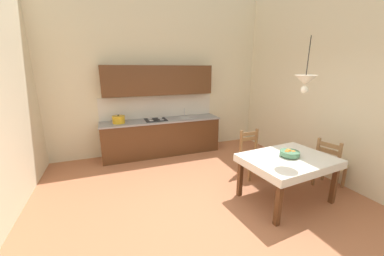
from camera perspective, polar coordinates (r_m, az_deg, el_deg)
name	(u,v)px	position (r m, az deg, el deg)	size (l,w,h in m)	color
ground_plane	(208,213)	(3.73, 4.02, -20.85)	(5.99, 6.42, 0.10)	#B7704C
wall_back	(160,74)	(5.84, -8.21, 13.46)	(5.99, 0.12, 3.98)	beige
wall_right	(353,77)	(4.89, 35.89, 10.56)	(0.12, 6.42, 3.98)	beige
kitchen_cabinetry	(161,121)	(5.64, -7.93, 1.80)	(2.92, 0.63, 2.20)	#56331C
dining_table	(288,164)	(3.97, 23.27, -8.46)	(1.49, 1.15, 0.75)	#56331C
dining_chair_window_side	(330,165)	(4.79, 31.72, -8.01)	(0.51, 0.51, 0.93)	#D1BC89
dining_chair_kitchen_side	(252,155)	(4.70, 15.04, -6.61)	(0.43, 0.43, 0.93)	#D1BC89
fruit_bowl	(289,153)	(3.93, 23.64, -5.92)	(0.30, 0.30, 0.12)	#4C7F5B
pendant_lamp	(305,81)	(3.73, 26.99, 10.72)	(0.32, 0.32, 0.80)	black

